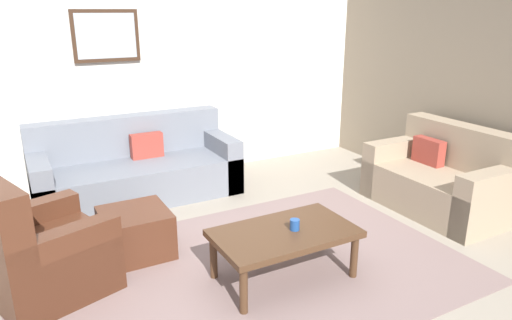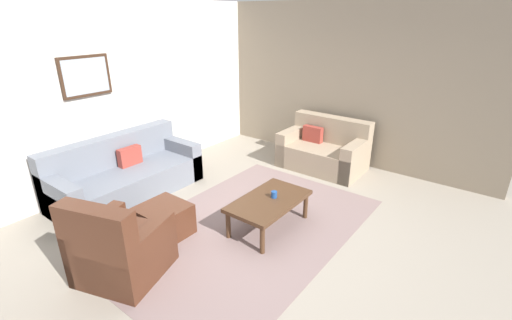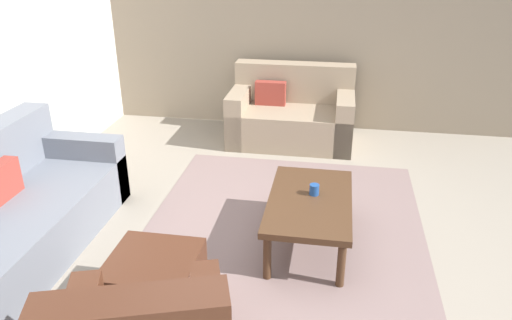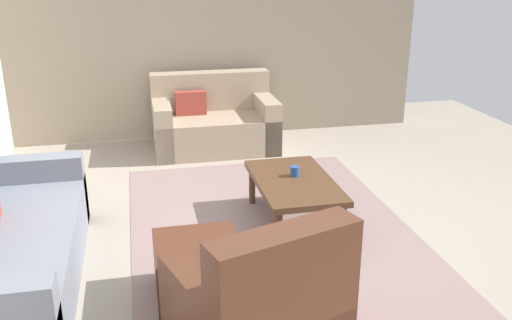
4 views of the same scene
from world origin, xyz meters
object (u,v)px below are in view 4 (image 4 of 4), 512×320
object	(u,v)px
ottoman	(198,269)
cup	(295,171)
couch_loveseat	(213,123)
coffee_table	(294,185)
armchair_leather	(261,320)

from	to	relation	value
ottoman	cup	bearing A→B (deg)	-43.84
couch_loveseat	coffee_table	xyz separation A→B (m)	(-2.24, -0.37, 0.06)
ottoman	cup	distance (m)	1.41
couch_loveseat	armchair_leather	size ratio (longest dim) A/B	1.42
coffee_table	cup	world-z (taller)	cup
armchair_leather	coffee_table	xyz separation A→B (m)	(1.71, -0.68, 0.05)
cup	coffee_table	bearing A→B (deg)	161.29
couch_loveseat	ottoman	size ratio (longest dim) A/B	2.56
coffee_table	couch_loveseat	bearing A→B (deg)	9.33
armchair_leather	ottoman	bearing A→B (deg)	18.07
armchair_leather	coffee_table	world-z (taller)	armchair_leather
ottoman	cup	xyz separation A→B (m)	(1.00, -0.96, 0.25)
cup	couch_loveseat	bearing A→B (deg)	10.32
armchair_leather	cup	world-z (taller)	armchair_leather
couch_loveseat	ottoman	world-z (taller)	couch_loveseat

